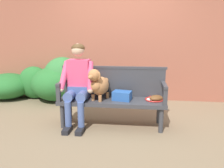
# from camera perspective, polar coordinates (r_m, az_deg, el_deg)

# --- Properties ---
(ground_plane) EXTENTS (40.00, 40.00, 0.00)m
(ground_plane) POSITION_cam_1_polar(r_m,az_deg,el_deg) (3.65, 0.00, -10.58)
(ground_plane) COLOR #7A664C
(brick_garden_fence) EXTENTS (8.00, 0.30, 2.68)m
(brick_garden_fence) POSITION_cam_1_polar(r_m,az_deg,el_deg) (5.03, 2.29, 11.45)
(brick_garden_fence) COLOR #9E5642
(brick_garden_fence) RESTS_ON ground
(hedge_bush_far_right) EXTENTS (0.72, 0.51, 0.74)m
(hedge_bush_far_right) POSITION_cam_1_polar(r_m,az_deg,el_deg) (5.35, -19.45, 0.37)
(hedge_bush_far_right) COLOR #286B2D
(hedge_bush_far_right) RESTS_ON ground
(hedge_bush_far_left) EXTENTS (1.03, 1.02, 0.58)m
(hedge_bush_far_left) POSITION_cam_1_polar(r_m,az_deg,el_deg) (5.62, -25.31, -0.45)
(hedge_bush_far_left) COLOR #286B2D
(hedge_bush_far_left) RESTS_ON ground
(hedge_bush_mid_right) EXTENTS (1.11, 1.07, 0.77)m
(hedge_bush_mid_right) POSITION_cam_1_polar(r_m,az_deg,el_deg) (5.06, -14.09, 0.17)
(hedge_bush_mid_right) COLOR #286B2D
(hedge_bush_mid_right) RESTS_ON ground
(hedge_bush_mid_left) EXTENTS (0.89, 0.77, 0.97)m
(hedge_bush_mid_left) POSITION_cam_1_polar(r_m,az_deg,el_deg) (5.03, -12.57, 1.35)
(hedge_bush_mid_left) COLOR #337538
(hedge_bush_mid_left) RESTS_ON ground
(garden_bench) EXTENTS (1.68, 0.49, 0.44)m
(garden_bench) POSITION_cam_1_polar(r_m,az_deg,el_deg) (3.52, 0.00, -4.90)
(garden_bench) COLOR #38383D
(garden_bench) RESTS_ON ground
(bench_backrest) EXTENTS (1.72, 0.06, 0.50)m
(bench_backrest) POSITION_cam_1_polar(r_m,az_deg,el_deg) (3.65, 0.40, 0.80)
(bench_backrest) COLOR #38383D
(bench_backrest) RESTS_ON garden_bench
(bench_armrest_left_end) EXTENTS (0.06, 0.49, 0.28)m
(bench_armrest_left_end) POSITION_cam_1_polar(r_m,az_deg,el_deg) (3.55, -13.09, -0.75)
(bench_armrest_left_end) COLOR #38383D
(bench_armrest_left_end) RESTS_ON garden_bench
(bench_armrest_right_end) EXTENTS (0.06, 0.49, 0.28)m
(bench_armrest_right_end) POSITION_cam_1_polar(r_m,az_deg,el_deg) (3.37, 13.46, -1.48)
(bench_armrest_right_end) COLOR #38383D
(bench_armrest_right_end) RESTS_ON garden_bench
(person_seated) EXTENTS (0.56, 0.65, 1.31)m
(person_seated) POSITION_cam_1_polar(r_m,az_deg,el_deg) (3.53, -8.79, 0.57)
(person_seated) COLOR black
(person_seated) RESTS_ON ground
(dog_on_bench) EXTENTS (0.36, 0.50, 0.51)m
(dog_on_bench) POSITION_cam_1_polar(r_m,az_deg,el_deg) (3.42, -3.47, -0.06)
(dog_on_bench) COLOR #AD7042
(dog_on_bench) RESTS_ON garden_bench
(tennis_racket) EXTENTS (0.37, 0.58, 0.03)m
(tennis_racket) POSITION_cam_1_polar(r_m,az_deg,el_deg) (3.56, 10.70, -3.81)
(tennis_racket) COLOR red
(tennis_racket) RESTS_ON garden_bench
(baseball_glove) EXTENTS (0.28, 0.26, 0.09)m
(baseball_glove) POSITION_cam_1_polar(r_m,az_deg,el_deg) (3.48, 11.35, -3.57)
(baseball_glove) COLOR brown
(baseball_glove) RESTS_ON garden_bench
(sports_bag) EXTENTS (0.31, 0.25, 0.14)m
(sports_bag) POSITION_cam_1_polar(r_m,az_deg,el_deg) (3.46, 2.62, -3.02)
(sports_bag) COLOR #2856A3
(sports_bag) RESTS_ON garden_bench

